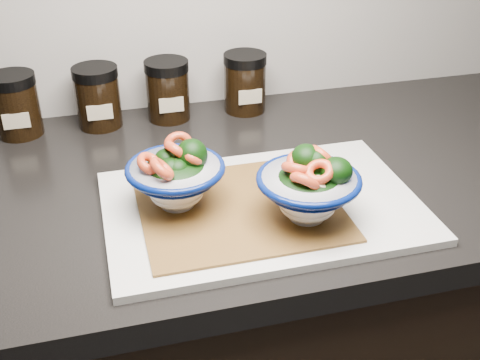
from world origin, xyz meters
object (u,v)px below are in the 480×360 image
object	(u,v)px
bowl_right	(309,188)
spice_jar_d	(245,82)
bowl_left	(176,177)
spice_jar_a	(16,105)
cutting_board	(262,207)
spice_jar_b	(98,97)
spice_jar_c	(168,90)

from	to	relation	value
bowl_right	spice_jar_d	xyz separation A→B (m)	(0.02, 0.41, -0.00)
bowl_left	spice_jar_a	size ratio (longest dim) A/B	1.24
cutting_board	spice_jar_b	xyz separation A→B (m)	(-0.21, 0.35, 0.05)
bowl_right	spice_jar_a	size ratio (longest dim) A/B	1.26
bowl_left	spice_jar_c	size ratio (longest dim) A/B	1.24
bowl_left	spice_jar_d	distance (m)	0.38
spice_jar_b	spice_jar_c	size ratio (longest dim) A/B	1.00
spice_jar_c	spice_jar_d	distance (m)	0.15
spice_jar_a	spice_jar_b	distance (m)	0.14
bowl_right	spice_jar_d	distance (m)	0.41
cutting_board	bowl_left	distance (m)	0.13
bowl_left	spice_jar_c	distance (m)	0.33
bowl_left	spice_jar_d	size ratio (longest dim) A/B	1.24
spice_jar_d	bowl_right	bearing A→B (deg)	-93.00
cutting_board	spice_jar_c	bearing A→B (deg)	102.67
bowl_left	bowl_right	size ratio (longest dim) A/B	0.98
bowl_right	spice_jar_a	distance (m)	0.57
bowl_left	spice_jar_b	world-z (taller)	bowl_left
bowl_right	spice_jar_c	world-z (taller)	bowl_right
bowl_left	spice_jar_c	bearing A→B (deg)	83.21
bowl_left	spice_jar_d	world-z (taller)	bowl_left
spice_jar_b	bowl_left	bearing A→B (deg)	-74.86
spice_jar_a	spice_jar_d	xyz separation A→B (m)	(0.42, 0.00, 0.00)
bowl_right	spice_jar_c	xyz separation A→B (m)	(-0.13, 0.41, -0.00)
bowl_left	spice_jar_a	world-z (taller)	bowl_left
cutting_board	bowl_right	world-z (taller)	bowl_right
bowl_right	spice_jar_b	bearing A→B (deg)	122.23
cutting_board	spice_jar_b	world-z (taller)	spice_jar_b
bowl_right	bowl_left	bearing A→B (deg)	155.19
cutting_board	bowl_left	bearing A→B (deg)	168.68
cutting_board	spice_jar_c	world-z (taller)	spice_jar_c
cutting_board	spice_jar_a	distance (m)	0.50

